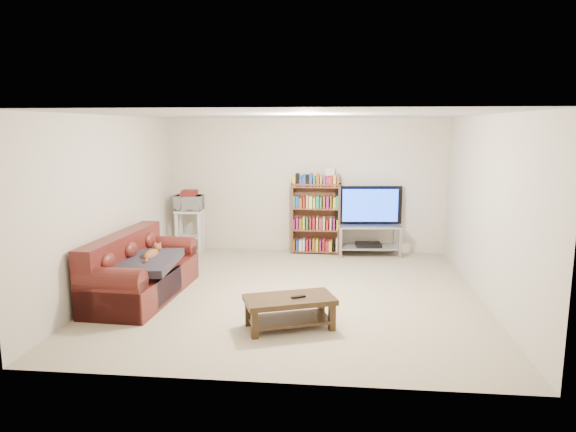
# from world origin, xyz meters

# --- Properties ---
(floor) EXTENTS (5.00, 5.00, 0.00)m
(floor) POSITION_xyz_m (0.00, 0.00, 0.00)
(floor) COLOR #C0AF8E
(floor) RESTS_ON ground
(ceiling) EXTENTS (5.00, 5.00, 0.00)m
(ceiling) POSITION_xyz_m (0.00, 0.00, 2.40)
(ceiling) COLOR white
(ceiling) RESTS_ON ground
(wall_back) EXTENTS (5.00, 0.00, 5.00)m
(wall_back) POSITION_xyz_m (0.00, 2.50, 1.20)
(wall_back) COLOR beige
(wall_back) RESTS_ON ground
(wall_front) EXTENTS (5.00, 0.00, 5.00)m
(wall_front) POSITION_xyz_m (0.00, -2.50, 1.20)
(wall_front) COLOR beige
(wall_front) RESTS_ON ground
(wall_left) EXTENTS (0.00, 5.00, 5.00)m
(wall_left) POSITION_xyz_m (-2.50, 0.00, 1.20)
(wall_left) COLOR beige
(wall_left) RESTS_ON ground
(wall_right) EXTENTS (0.00, 5.00, 5.00)m
(wall_right) POSITION_xyz_m (2.50, 0.00, 1.20)
(wall_right) COLOR beige
(wall_right) RESTS_ON ground
(sofa) EXTENTS (0.96, 2.02, 0.85)m
(sofa) POSITION_xyz_m (-2.04, -0.34, 0.30)
(sofa) COLOR #501814
(sofa) RESTS_ON floor
(blanket) EXTENTS (0.79, 1.01, 0.18)m
(blanket) POSITION_xyz_m (-1.87, -0.48, 0.51)
(blanket) COLOR #2B252F
(blanket) RESTS_ON sofa
(cat) EXTENTS (0.24, 0.55, 0.16)m
(cat) POSITION_xyz_m (-1.86, -0.31, 0.57)
(cat) COLOR brown
(cat) RESTS_ON sofa
(coffee_table) EXTENTS (1.11, 0.82, 0.36)m
(coffee_table) POSITION_xyz_m (0.08, -1.23, 0.25)
(coffee_table) COLOR #332212
(coffee_table) RESTS_ON floor
(remote) EXTENTS (0.16, 0.12, 0.02)m
(remote) POSITION_xyz_m (0.18, -1.24, 0.37)
(remote) COLOR black
(remote) RESTS_ON coffee_table
(tv_stand) EXTENTS (1.13, 0.59, 0.54)m
(tv_stand) POSITION_xyz_m (1.14, 2.23, 0.37)
(tv_stand) COLOR #999EA3
(tv_stand) RESTS_ON floor
(television) EXTENTS (1.18, 0.27, 0.68)m
(television) POSITION_xyz_m (1.14, 2.23, 0.88)
(television) COLOR black
(television) RESTS_ON tv_stand
(dvd_player) EXTENTS (0.46, 0.35, 0.06)m
(dvd_player) POSITION_xyz_m (1.14, 2.23, 0.19)
(dvd_player) COLOR black
(dvd_player) RESTS_ON tv_stand
(bookshelf) EXTENTS (0.88, 0.28, 1.26)m
(bookshelf) POSITION_xyz_m (0.21, 2.30, 0.65)
(bookshelf) COLOR brown
(bookshelf) RESTS_ON floor
(shelf_clutter) EXTENTS (0.64, 0.20, 0.28)m
(shelf_clutter) POSITION_xyz_m (0.30, 2.31, 1.37)
(shelf_clutter) COLOR silver
(shelf_clutter) RESTS_ON bookshelf
(microwave_stand) EXTENTS (0.50, 0.37, 0.78)m
(microwave_stand) POSITION_xyz_m (-2.04, 2.09, 0.50)
(microwave_stand) COLOR silver
(microwave_stand) RESTS_ON floor
(microwave) EXTENTS (0.49, 0.34, 0.27)m
(microwave) POSITION_xyz_m (-2.04, 2.09, 0.91)
(microwave) COLOR silver
(microwave) RESTS_ON microwave_stand
(game_boxes) EXTENTS (0.29, 0.26, 0.05)m
(game_boxes) POSITION_xyz_m (-2.04, 2.09, 1.07)
(game_boxes) COLOR maroon
(game_boxes) RESTS_ON microwave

